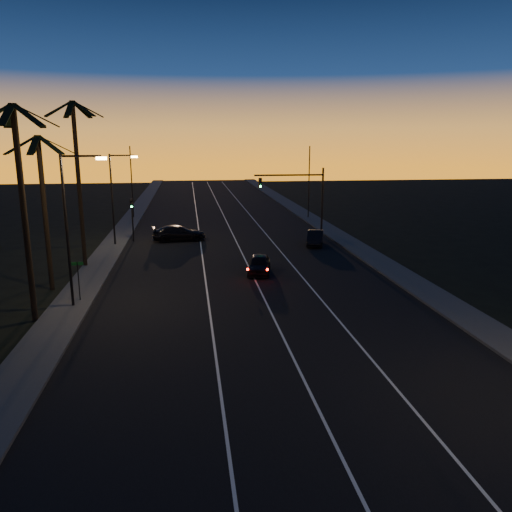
{
  "coord_description": "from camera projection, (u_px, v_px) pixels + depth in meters",
  "views": [
    {
      "loc": [
        -4.03,
        -9.36,
        9.74
      ],
      "look_at": [
        -0.14,
        19.28,
        2.99
      ],
      "focal_mm": 35.0,
      "sensor_mm": 36.0,
      "label": 1
    }
  ],
  "objects": [
    {
      "name": "palm_mid",
      "position": [
        43.0,
        196.0,
        31.78
      ],
      "size": [
        4.25,
        4.16,
        10.03
      ],
      "color": "black",
      "rests_on": "ground"
    },
    {
      "name": "streetlight_left_far",
      "position": [
        115.0,
        192.0,
        45.89
      ],
      "size": [
        2.55,
        0.26,
        8.5
      ],
      "color": "black",
      "rests_on": "ground"
    },
    {
      "name": "palm_far",
      "position": [
        78.0,
        169.0,
        37.39
      ],
      "size": [
        4.25,
        4.16,
        12.53
      ],
      "color": "black",
      "rests_on": "ground"
    },
    {
      "name": "far_pole_right",
      "position": [
        309.0,
        183.0,
        62.37
      ],
      "size": [
        0.14,
        0.14,
        9.0
      ],
      "primitive_type": "cylinder",
      "color": "black",
      "rests_on": "ground"
    },
    {
      "name": "sidewalk_left",
      "position": [
        99.0,
        266.0,
        39.23
      ],
      "size": [
        2.4,
        170.0,
        0.16
      ],
      "primitive_type": "cube",
      "color": "#373735",
      "rests_on": "ground"
    },
    {
      "name": "street_sign",
      "position": [
        78.0,
        276.0,
        30.24
      ],
      "size": [
        0.7,
        0.06,
        2.6
      ],
      "color": "black",
      "rests_on": "ground"
    },
    {
      "name": "right_car",
      "position": [
        315.0,
        238.0,
        47.12
      ],
      "size": [
        2.55,
        4.38,
        1.36
      ],
      "color": "black",
      "rests_on": "road"
    },
    {
      "name": "lane_stripe_left",
      "position": [
        203.0,
        263.0,
        40.32
      ],
      "size": [
        0.12,
        160.0,
        0.01
      ],
      "primitive_type": "cube",
      "color": "silver",
      "rests_on": "road"
    },
    {
      "name": "cross_car",
      "position": [
        179.0,
        233.0,
        49.08
      ],
      "size": [
        5.42,
        2.66,
        1.52
      ],
      "color": "black",
      "rests_on": "road"
    },
    {
      "name": "palm_near",
      "position": [
        22.0,
        192.0,
        25.88
      ],
      "size": [
        4.25,
        4.16,
        11.53
      ],
      "color": "black",
      "rests_on": "ground"
    },
    {
      "name": "lane_stripe_mid",
      "position": [
        246.0,
        262.0,
        40.78
      ],
      "size": [
        0.12,
        160.0,
        0.01
      ],
      "primitive_type": "cube",
      "color": "silver",
      "rests_on": "road"
    },
    {
      "name": "sidewalk_right",
      "position": [
        372.0,
        257.0,
        42.17
      ],
      "size": [
        2.4,
        170.0,
        0.16
      ],
      "primitive_type": "cube",
      "color": "#373735",
      "rests_on": "ground"
    },
    {
      "name": "lane_stripe_right",
      "position": [
        288.0,
        260.0,
        41.24
      ],
      "size": [
        0.12,
        160.0,
        0.01
      ],
      "primitive_type": "cube",
      "color": "silver",
      "rests_on": "road"
    },
    {
      "name": "far_pole_left",
      "position": [
        132.0,
        183.0,
        62.38
      ],
      "size": [
        0.14,
        0.14,
        9.0
      ],
      "primitive_type": "cylinder",
      "color": "black",
      "rests_on": "ground"
    },
    {
      "name": "signal_post",
      "position": [
        132.0,
        212.0,
        48.45
      ],
      "size": [
        0.28,
        0.37,
        4.2
      ],
      "color": "black",
      "rests_on": "ground"
    },
    {
      "name": "streetlight_left_near",
      "position": [
        71.0,
        219.0,
        28.46
      ],
      "size": [
        2.55,
        0.26,
        9.0
      ],
      "color": "black",
      "rests_on": "ground"
    },
    {
      "name": "signal_mast",
      "position": [
        300.0,
        190.0,
        50.21
      ],
      "size": [
        7.1,
        0.41,
        7.0
      ],
      "color": "black",
      "rests_on": "ground"
    },
    {
      "name": "road",
      "position": [
        240.0,
        262.0,
        40.72
      ],
      "size": [
        20.0,
        170.0,
        0.01
      ],
      "primitive_type": "cube",
      "color": "black",
      "rests_on": "ground"
    },
    {
      "name": "lead_car",
      "position": [
        259.0,
        264.0,
        37.15
      ],
      "size": [
        2.4,
        4.72,
        1.38
      ],
      "color": "black",
      "rests_on": "road"
    }
  ]
}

